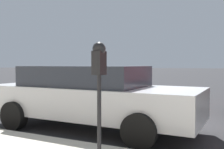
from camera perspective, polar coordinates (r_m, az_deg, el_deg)
name	(u,v)px	position (r m, az deg, el deg)	size (l,w,h in m)	color
ground_plane	(119,123)	(6.70, 1.49, -10.42)	(220.00, 220.00, 0.00)	#2B2B2D
parking_meter	(99,69)	(3.73, -2.82, 1.23)	(0.21, 0.19, 1.63)	black
car_silver	(90,95)	(5.98, -4.79, -4.50)	(2.05, 4.86, 1.42)	#B7BABF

